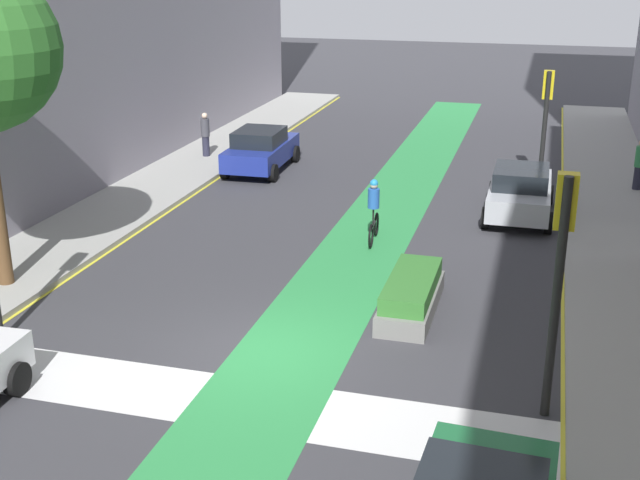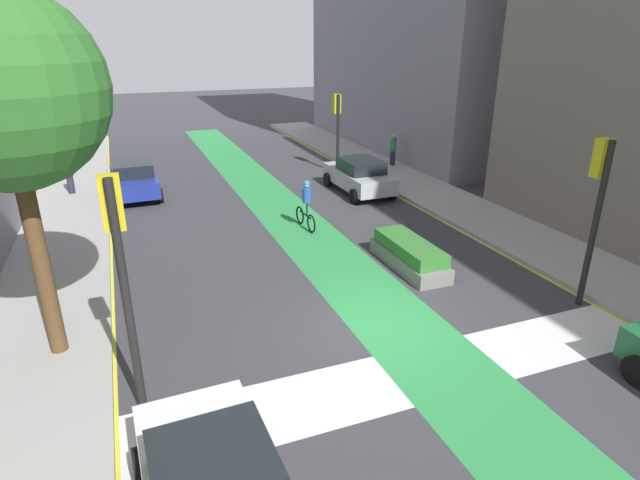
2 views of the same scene
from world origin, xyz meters
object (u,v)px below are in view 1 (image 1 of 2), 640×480
object	(u,v)px
traffic_signal_far_right	(546,106)
cyclist_in_lane	(374,210)
car_blue_left_far	(261,149)
pedestrian_sidewalk_left_a	(205,134)
pedestrian_sidewalk_right_a	(639,164)
traffic_signal_near_right	(561,251)
car_silver_right_far	(520,191)
median_planter	(411,295)

from	to	relation	value
traffic_signal_far_right	cyclist_in_lane	size ratio (longest dim) A/B	2.13
car_blue_left_far	pedestrian_sidewalk_left_a	size ratio (longest dim) A/B	2.51
traffic_signal_far_right	car_blue_left_far	xyz separation A→B (m)	(-10.04, -0.72, -1.98)
traffic_signal_far_right	pedestrian_sidewalk_right_a	world-z (taller)	traffic_signal_far_right
traffic_signal_near_right	car_silver_right_far	size ratio (longest dim) A/B	1.04
cyclist_in_lane	median_planter	world-z (taller)	cyclist_in_lane
pedestrian_sidewalk_right_a	median_planter	distance (m)	12.87
traffic_signal_far_right	pedestrian_sidewalk_left_a	bearing A→B (deg)	178.79
traffic_signal_near_right	median_planter	distance (m)	5.40
traffic_signal_far_right	pedestrian_sidewalk_right_a	size ratio (longest dim) A/B	2.33
traffic_signal_near_right	traffic_signal_far_right	distance (m)	15.32
pedestrian_sidewalk_right_a	median_planter	bearing A→B (deg)	-116.46
cyclist_in_lane	pedestrian_sidewalk_right_a	size ratio (longest dim) A/B	1.10
pedestrian_sidewalk_left_a	median_planter	distance (m)	15.69
pedestrian_sidewalk_left_a	median_planter	size ratio (longest dim) A/B	0.54
car_silver_right_far	car_blue_left_far	bearing A→B (deg)	161.76
traffic_signal_far_right	pedestrian_sidewalk_right_a	bearing A→B (deg)	-3.90
car_silver_right_far	traffic_signal_near_right	bearing A→B (deg)	-84.97
car_silver_right_far	pedestrian_sidewalk_right_a	distance (m)	5.19
traffic_signal_near_right	traffic_signal_far_right	world-z (taller)	traffic_signal_near_right
car_silver_right_far	median_planter	bearing A→B (deg)	-104.38
cyclist_in_lane	median_planter	bearing A→B (deg)	-67.41
car_blue_left_far	cyclist_in_lane	bearing A→B (deg)	-49.62
pedestrian_sidewalk_left_a	median_planter	bearing A→B (deg)	-49.90
car_silver_right_far	median_planter	distance (m)	8.14
traffic_signal_near_right	pedestrian_sidewalk_right_a	distance (m)	15.47
traffic_signal_far_right	median_planter	distance (m)	12.23
pedestrian_sidewalk_left_a	median_planter	world-z (taller)	pedestrian_sidewalk_left_a
pedestrian_sidewalk_left_a	median_planter	xyz separation A→B (m)	(10.10, -11.99, -0.61)
pedestrian_sidewalk_right_a	pedestrian_sidewalk_left_a	bearing A→B (deg)	178.25
traffic_signal_far_right	car_blue_left_far	distance (m)	10.26
car_blue_left_far	traffic_signal_near_right	bearing A→B (deg)	-54.25
cyclist_in_lane	median_planter	distance (m)	4.72
traffic_signal_near_right	car_blue_left_far	bearing A→B (deg)	125.75
traffic_signal_near_right	pedestrian_sidewalk_right_a	size ratio (longest dim) A/B	2.58
pedestrian_sidewalk_left_a	pedestrian_sidewalk_right_a	bearing A→B (deg)	-1.75
car_silver_right_far	pedestrian_sidewalk_right_a	bearing A→B (deg)	44.39
car_silver_right_far	traffic_signal_far_right	bearing A→B (deg)	82.03
car_silver_right_far	pedestrian_sidewalk_left_a	bearing A→B (deg)	161.25
traffic_signal_far_right	cyclist_in_lane	bearing A→B (deg)	-120.51
traffic_signal_near_right	pedestrian_sidewalk_right_a	bearing A→B (deg)	79.86
cyclist_in_lane	traffic_signal_far_right	bearing A→B (deg)	59.49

